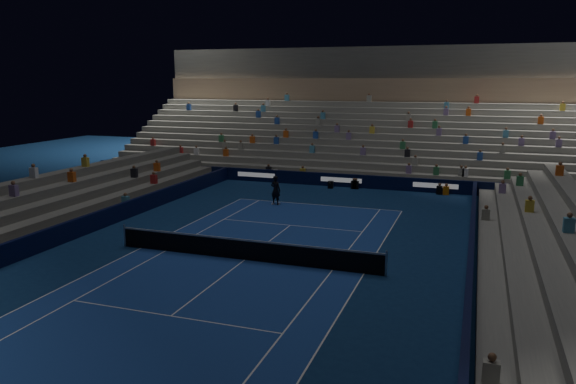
# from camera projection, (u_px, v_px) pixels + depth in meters

# --- Properties ---
(ground) EXTENTS (90.00, 90.00, 0.00)m
(ground) POSITION_uv_depth(u_px,v_px,m) (245.00, 260.00, 24.87)
(ground) COLOR #0D2650
(ground) RESTS_ON ground
(court_surface) EXTENTS (10.97, 23.77, 0.01)m
(court_surface) POSITION_uv_depth(u_px,v_px,m) (245.00, 260.00, 24.87)
(court_surface) COLOR navy
(court_surface) RESTS_ON ground
(sponsor_barrier_far) EXTENTS (44.00, 0.25, 1.00)m
(sponsor_barrier_far) POSITION_uv_depth(u_px,v_px,m) (341.00, 180.00, 41.90)
(sponsor_barrier_far) COLOR black
(sponsor_barrier_far) RESTS_ON ground
(sponsor_barrier_east) EXTENTS (0.25, 37.00, 1.00)m
(sponsor_barrier_east) POSITION_uv_depth(u_px,v_px,m) (470.00, 274.00, 21.66)
(sponsor_barrier_east) COLOR black
(sponsor_barrier_east) RESTS_ON ground
(sponsor_barrier_west) EXTENTS (0.25, 37.00, 1.00)m
(sponsor_barrier_west) POSITION_uv_depth(u_px,v_px,m) (70.00, 231.00, 27.89)
(sponsor_barrier_west) COLOR black
(sponsor_barrier_west) RESTS_ON ground
(grandstand_main) EXTENTS (44.00, 15.20, 11.20)m
(grandstand_main) POSITION_uv_depth(u_px,v_px,m) (366.00, 132.00, 50.02)
(grandstand_main) COLOR slate
(grandstand_main) RESTS_ON ground
(grandstand_east) EXTENTS (5.00, 37.00, 2.50)m
(grandstand_east) POSITION_uv_depth(u_px,v_px,m) (568.00, 274.00, 20.46)
(grandstand_east) COLOR slate
(grandstand_east) RESTS_ON ground
(grandstand_west) EXTENTS (5.00, 37.00, 2.50)m
(grandstand_west) POSITION_uv_depth(u_px,v_px,m) (16.00, 217.00, 28.92)
(grandstand_west) COLOR #63635E
(grandstand_west) RESTS_ON ground
(tennis_net) EXTENTS (12.90, 0.10, 1.10)m
(tennis_net) POSITION_uv_depth(u_px,v_px,m) (245.00, 249.00, 24.77)
(tennis_net) COLOR #B2B2B7
(tennis_net) RESTS_ON ground
(tennis_player) EXTENTS (0.79, 0.60, 1.93)m
(tennis_player) POSITION_uv_depth(u_px,v_px,m) (276.00, 190.00, 35.78)
(tennis_player) COLOR black
(tennis_player) RESTS_ON ground
(broadcast_camera) EXTENTS (0.46, 0.87, 0.53)m
(broadcast_camera) POSITION_uv_depth(u_px,v_px,m) (331.00, 185.00, 41.37)
(broadcast_camera) COLOR black
(broadcast_camera) RESTS_ON ground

